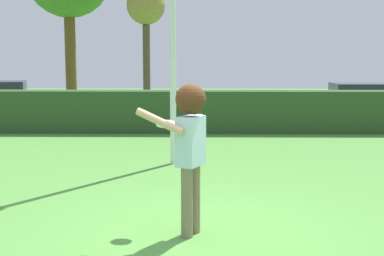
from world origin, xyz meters
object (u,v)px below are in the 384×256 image
at_px(person, 190,138).
at_px(frisbee, 166,124).
at_px(maple_tree, 146,10).
at_px(parked_car_green, 366,100).

height_order(person, frisbee, person).
distance_m(person, maple_tree, 14.85).
xyz_separation_m(parked_car_green, maple_tree, (-7.66, 2.75, 3.23)).
distance_m(person, parked_car_green, 13.03).
height_order(parked_car_green, maple_tree, maple_tree).
bearing_deg(maple_tree, frisbee, -83.29).
relative_size(frisbee, maple_tree, 0.05).
distance_m(frisbee, parked_car_green, 12.82).
distance_m(frisbee, maple_tree, 14.41).
bearing_deg(maple_tree, person, -82.28).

